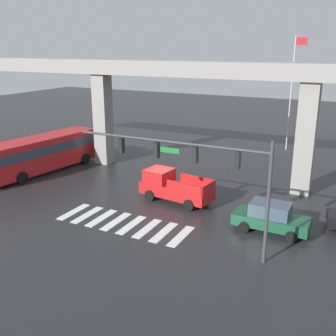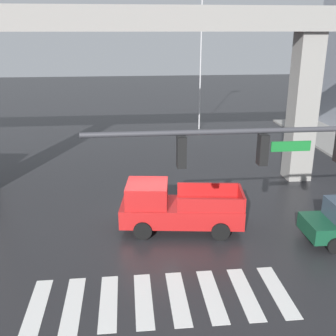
{
  "view_description": "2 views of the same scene",
  "coord_description": "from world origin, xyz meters",
  "px_view_note": "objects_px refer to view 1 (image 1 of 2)",
  "views": [
    {
      "loc": [
        12.35,
        -23.7,
        10.29
      ],
      "look_at": [
        0.53,
        -0.29,
        2.24
      ],
      "focal_mm": 42.41,
      "sensor_mm": 36.0,
      "label": 1
    },
    {
      "loc": [
        -0.9,
        -16.07,
        8.14
      ],
      "look_at": [
        0.93,
        1.54,
        2.07
      ],
      "focal_mm": 43.44,
      "sensor_mm": 36.0,
      "label": 2
    }
  ],
  "objects_px": {
    "city_bus": "(41,152)",
    "traffic_signal_mast": "(198,163)",
    "sedan_dark_green": "(271,217)",
    "pickup_truck": "(173,187)",
    "flagpole": "(292,87)"
  },
  "relations": [
    {
      "from": "flagpole",
      "to": "traffic_signal_mast",
      "type": "bearing_deg",
      "value": -90.76
    },
    {
      "from": "traffic_signal_mast",
      "to": "flagpole",
      "type": "bearing_deg",
      "value": 89.24
    },
    {
      "from": "city_bus",
      "to": "pickup_truck",
      "type": "bearing_deg",
      "value": -4.3
    },
    {
      "from": "city_bus",
      "to": "traffic_signal_mast",
      "type": "bearing_deg",
      "value": -20.75
    },
    {
      "from": "pickup_truck",
      "to": "flagpole",
      "type": "bearing_deg",
      "value": 76.4
    },
    {
      "from": "sedan_dark_green",
      "to": "pickup_truck",
      "type": "bearing_deg",
      "value": 166.25
    },
    {
      "from": "pickup_truck",
      "to": "traffic_signal_mast",
      "type": "relative_size",
      "value": 0.49
    },
    {
      "from": "traffic_signal_mast",
      "to": "flagpole",
      "type": "distance_m",
      "value": 23.59
    },
    {
      "from": "sedan_dark_green",
      "to": "traffic_signal_mast",
      "type": "bearing_deg",
      "value": -130.18
    },
    {
      "from": "city_bus",
      "to": "traffic_signal_mast",
      "type": "xyz_separation_m",
      "value": [
        16.95,
        -6.42,
        2.95
      ]
    },
    {
      "from": "pickup_truck",
      "to": "traffic_signal_mast",
      "type": "bearing_deg",
      "value": -53.32
    },
    {
      "from": "flagpole",
      "to": "city_bus",
      "type": "bearing_deg",
      "value": -135.27
    },
    {
      "from": "city_bus",
      "to": "sedan_dark_green",
      "type": "relative_size",
      "value": 2.56
    },
    {
      "from": "pickup_truck",
      "to": "city_bus",
      "type": "relative_size",
      "value": 0.48
    },
    {
      "from": "sedan_dark_green",
      "to": "traffic_signal_mast",
      "type": "distance_m",
      "value": 6.16
    }
  ]
}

